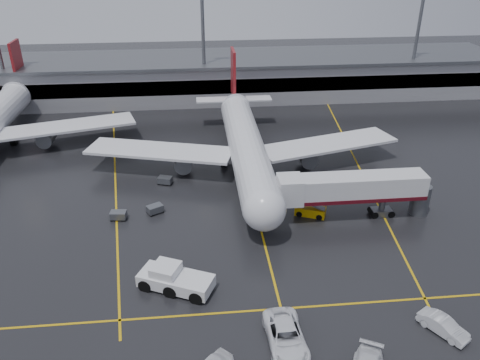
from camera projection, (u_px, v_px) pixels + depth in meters
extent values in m
plane|color=black|center=(253.00, 198.00, 66.23)|extent=(220.00, 220.00, 0.00)
cube|color=gold|center=(253.00, 198.00, 66.23)|extent=(0.25, 90.00, 0.02)
cube|color=gold|center=(281.00, 309.00, 46.78)|extent=(60.00, 0.25, 0.02)
cube|color=gold|center=(115.00, 173.00, 73.27)|extent=(9.99, 69.35, 0.02)
cube|color=gold|center=(357.00, 162.00, 76.68)|extent=(7.57, 69.64, 0.02)
cube|color=gray|center=(226.00, 77.00, 106.83)|extent=(120.00, 18.00, 8.00)
cube|color=black|center=(229.00, 86.00, 98.83)|extent=(120.00, 0.40, 3.00)
cube|color=#595B60|center=(226.00, 58.00, 104.86)|extent=(122.00, 19.00, 0.60)
cylinder|color=#595B60|center=(203.00, 45.00, 97.18)|extent=(0.70, 0.70, 25.00)
cylinder|color=#595B60|center=(417.00, 40.00, 101.23)|extent=(0.70, 0.70, 25.00)
cylinder|color=silver|center=(247.00, 148.00, 71.38)|extent=(5.20, 36.00, 5.20)
sphere|color=silver|center=(264.00, 209.00, 55.46)|extent=(5.20, 5.20, 5.20)
cone|color=silver|center=(234.00, 100.00, 89.67)|extent=(4.94, 8.00, 4.94)
cube|color=maroon|center=(233.00, 73.00, 88.31)|extent=(0.50, 5.50, 8.50)
cube|color=silver|center=(234.00, 99.00, 89.58)|extent=(14.00, 3.00, 0.25)
cube|color=silver|center=(160.00, 151.00, 72.35)|extent=(22.80, 11.83, 0.40)
cube|color=silver|center=(328.00, 144.00, 74.68)|extent=(22.80, 11.83, 0.40)
cylinder|color=#595B60|center=(183.00, 161.00, 72.42)|extent=(2.60, 4.50, 2.60)
cylinder|color=#595B60|center=(307.00, 156.00, 74.12)|extent=(2.60, 4.50, 2.60)
cylinder|color=#595B60|center=(260.00, 219.00, 59.58)|extent=(0.56, 0.56, 2.00)
cylinder|color=#595B60|center=(224.00, 160.00, 75.21)|extent=(0.56, 0.56, 2.00)
cylinder|color=#595B60|center=(264.00, 158.00, 75.78)|extent=(0.56, 0.56, 2.00)
cylinder|color=black|center=(260.00, 223.00, 59.83)|extent=(0.40, 1.10, 1.10)
cylinder|color=black|center=(224.00, 162.00, 75.42)|extent=(1.00, 1.40, 1.40)
cylinder|color=black|center=(264.00, 160.00, 75.99)|extent=(1.00, 1.40, 1.40)
cone|color=silver|center=(21.00, 88.00, 96.51)|extent=(4.94, 8.00, 4.94)
cube|color=maroon|center=(17.00, 63.00, 95.14)|extent=(0.50, 5.50, 8.50)
cube|color=silver|center=(21.00, 87.00, 96.41)|extent=(14.00, 3.00, 0.25)
cube|color=silver|center=(68.00, 126.00, 81.52)|extent=(22.80, 11.83, 0.40)
cylinder|color=#595B60|center=(47.00, 137.00, 80.96)|extent=(2.60, 4.50, 2.60)
cylinder|color=#595B60|center=(13.00, 139.00, 82.62)|extent=(0.56, 0.56, 2.00)
cylinder|color=black|center=(14.00, 142.00, 82.83)|extent=(1.00, 1.40, 1.40)
cube|color=silver|center=(354.00, 187.00, 59.99)|extent=(18.00, 3.20, 3.00)
cube|color=#490911|center=(353.00, 196.00, 60.58)|extent=(18.00, 3.30, 0.50)
cube|color=silver|center=(290.00, 190.00, 59.25)|extent=(3.00, 3.40, 3.30)
cylinder|color=#595B60|center=(382.00, 205.00, 61.68)|extent=(0.80, 0.80, 3.00)
cube|color=#595B60|center=(381.00, 212.00, 62.16)|extent=(2.60, 1.60, 0.90)
cylinder|color=#595B60|center=(420.00, 200.00, 61.90)|extent=(2.40, 2.40, 4.00)
cylinder|color=black|center=(373.00, 212.00, 62.06)|extent=(0.90, 1.80, 0.90)
cylinder|color=black|center=(389.00, 211.00, 62.26)|extent=(0.90, 1.80, 0.90)
cube|color=silver|center=(176.00, 281.00, 49.06)|extent=(8.21, 5.97, 1.31)
cube|color=silver|center=(166.00, 270.00, 48.87)|extent=(3.47, 3.47, 1.09)
cube|color=black|center=(166.00, 270.00, 48.87)|extent=(3.12, 3.12, 0.98)
cylinder|color=black|center=(152.00, 278.00, 50.05)|extent=(2.66, 3.56, 1.42)
cylinder|color=black|center=(176.00, 283.00, 49.23)|extent=(2.66, 3.56, 1.42)
cylinder|color=black|center=(202.00, 289.00, 48.41)|extent=(2.66, 3.56, 1.42)
cube|color=#DBA407|center=(310.00, 211.00, 62.09)|extent=(4.20, 3.04, 1.19)
cube|color=#595B60|center=(311.00, 203.00, 61.57)|extent=(3.82, 2.39, 1.35)
cylinder|color=black|center=(300.00, 211.00, 62.57)|extent=(1.43, 1.98, 0.75)
cylinder|color=black|center=(320.00, 214.00, 61.86)|extent=(1.43, 1.98, 0.75)
imported|color=white|center=(286.00, 337.00, 42.24)|extent=(3.44, 7.06, 1.93)
imported|color=silver|center=(443.00, 326.00, 43.69)|extent=(3.89, 4.82, 1.54)
cube|color=#595B60|center=(155.00, 209.00, 62.51)|extent=(2.38, 2.13, 0.90)
cylinder|color=black|center=(151.00, 215.00, 61.95)|extent=(0.40, 0.20, 0.40)
cylinder|color=black|center=(162.00, 211.00, 62.79)|extent=(0.40, 0.20, 0.40)
cylinder|color=black|center=(148.00, 212.00, 62.67)|extent=(0.40, 0.20, 0.40)
cylinder|color=black|center=(159.00, 208.00, 63.51)|extent=(0.40, 0.20, 0.40)
cube|color=#595B60|center=(118.00, 215.00, 61.14)|extent=(2.13, 1.51, 0.90)
cylinder|color=black|center=(112.00, 220.00, 60.91)|extent=(0.40, 0.20, 0.40)
cylinder|color=black|center=(124.00, 220.00, 60.90)|extent=(0.40, 0.20, 0.40)
cylinder|color=black|center=(113.00, 216.00, 61.80)|extent=(0.40, 0.20, 0.40)
cylinder|color=black|center=(126.00, 216.00, 61.79)|extent=(0.40, 0.20, 0.40)
cube|color=#595B60|center=(165.00, 180.00, 69.79)|extent=(2.31, 1.87, 0.90)
cylinder|color=black|center=(159.00, 184.00, 69.73)|extent=(0.40, 0.20, 0.40)
cylinder|color=black|center=(169.00, 185.00, 69.42)|extent=(0.40, 0.20, 0.40)
cylinder|color=black|center=(161.00, 181.00, 70.60)|extent=(0.40, 0.20, 0.40)
cylinder|color=black|center=(172.00, 182.00, 70.28)|extent=(0.40, 0.20, 0.40)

